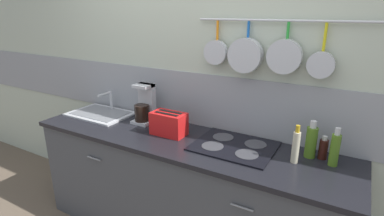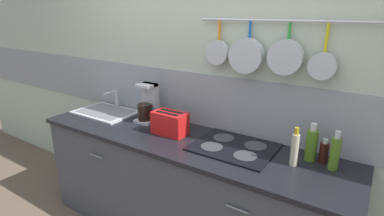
# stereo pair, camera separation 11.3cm
# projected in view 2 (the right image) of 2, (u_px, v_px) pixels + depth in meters

# --- Properties ---
(wall_back) EXTENTS (7.20, 0.16, 2.60)m
(wall_back) POSITION_uv_depth(u_px,v_px,m) (205.00, 79.00, 2.38)
(wall_back) COLOR #B2BCA8
(wall_back) RESTS_ON ground_plane
(cabinet_base) EXTENTS (2.43, 0.59, 0.85)m
(cabinet_base) POSITION_uv_depth(u_px,v_px,m) (181.00, 192.00, 2.37)
(cabinet_base) COLOR #3F4247
(cabinet_base) RESTS_ON ground_plane
(countertop) EXTENTS (2.47, 0.61, 0.03)m
(countertop) POSITION_uv_depth(u_px,v_px,m) (181.00, 141.00, 2.23)
(countertop) COLOR black
(countertop) RESTS_ON cabinet_base
(sink_basin) EXTENTS (0.56, 0.39, 0.19)m
(sink_basin) POSITION_uv_depth(u_px,v_px,m) (106.00, 111.00, 2.78)
(sink_basin) COLOR #B7BABF
(sink_basin) RESTS_ON countertop
(coffee_maker) EXTENTS (0.16, 0.17, 0.33)m
(coffee_maker) POSITION_uv_depth(u_px,v_px,m) (148.00, 106.00, 2.54)
(coffee_maker) COLOR #B7BABF
(coffee_maker) RESTS_ON countertop
(toaster) EXTENTS (0.28, 0.15, 0.18)m
(toaster) POSITION_uv_depth(u_px,v_px,m) (170.00, 123.00, 2.29)
(toaster) COLOR red
(toaster) RESTS_ON countertop
(cooktop) EXTENTS (0.55, 0.44, 0.01)m
(cooktop) POSITION_uv_depth(u_px,v_px,m) (234.00, 147.00, 2.07)
(cooktop) COLOR black
(cooktop) RESTS_ON countertop
(bottle_olive_oil) EXTENTS (0.05, 0.05, 0.25)m
(bottle_olive_oil) POSITION_uv_depth(u_px,v_px,m) (295.00, 149.00, 1.81)
(bottle_olive_oil) COLOR #BFB799
(bottle_olive_oil) RESTS_ON countertop
(bottle_vinegar) EXTENTS (0.07, 0.07, 0.25)m
(bottle_vinegar) POSITION_uv_depth(u_px,v_px,m) (311.00, 144.00, 1.88)
(bottle_vinegar) COLOR #4C721E
(bottle_vinegar) RESTS_ON countertop
(bottle_hot_sauce) EXTENTS (0.06, 0.06, 0.16)m
(bottle_hot_sauce) POSITION_uv_depth(u_px,v_px,m) (324.00, 152.00, 1.86)
(bottle_hot_sauce) COLOR #33140F
(bottle_hot_sauce) RESTS_ON countertop
(bottle_cooking_wine) EXTENTS (0.06, 0.06, 0.25)m
(bottle_cooking_wine) POSITION_uv_depth(u_px,v_px,m) (335.00, 153.00, 1.77)
(bottle_cooking_wine) COLOR #4C721E
(bottle_cooking_wine) RESTS_ON countertop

